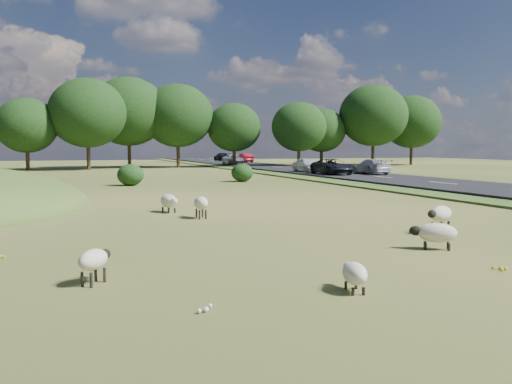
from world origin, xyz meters
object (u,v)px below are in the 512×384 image
sheep_0 (440,214)px  car_0 (222,157)px  car_2 (233,159)px  sheep_3 (169,201)px  sheep_5 (201,203)px  car_5 (307,165)px  car_6 (332,167)px  sheep_1 (354,273)px  sheep_4 (436,233)px  car_4 (371,166)px  car_7 (245,158)px  sheep_2 (94,260)px

sheep_0 → car_0: 83.68m
car_0 → car_2: 20.04m
sheep_3 → car_0: car_0 is taller
sheep_5 → car_0: bearing=-14.9°
car_5 → car_6: (0.00, -5.62, -0.01)m
car_2 → sheep_1: bearing=-104.9°
sheep_4 → sheep_5: size_ratio=1.08×
car_4 → car_6: (-3.80, 0.43, 0.02)m
car_7 → sheep_4: bearing=76.1°
sheep_4 → car_2: (13.80, 65.00, 0.44)m
car_4 → car_0: bearing=-90.0°
car_7 → sheep_2: bearing=69.7°
sheep_0 → car_0: car_0 is taller
sheep_0 → car_6: size_ratio=0.25×
sheep_0 → car_2: bearing=-124.7°
sheep_2 → car_2: bearing=17.0°
car_6 → car_4: bearing=-6.4°
car_2 → car_6: bearing=-90.0°
sheep_3 → car_6: 29.67m
sheep_3 → sheep_1: bearing=-9.2°
sheep_3 → sheep_5: size_ratio=1.16×
car_2 → car_5: (0.00, -25.59, 0.06)m
sheep_1 → car_4: (21.92, 36.67, 0.57)m
sheep_2 → sheep_4: size_ratio=0.78×
sheep_4 → car_0: size_ratio=0.27×
sheep_3 → car_5: bearing=133.0°
sheep_3 → sheep_4: (5.29, -11.08, -0.02)m
sheep_3 → sheep_4: bearing=12.5°
sheep_1 → car_6: car_6 is taller
car_0 → sheep_5: bearing=73.8°
sheep_3 → car_6: (19.09, 22.71, 0.47)m
car_2 → car_4: car_4 is taller
car_0 → car_4: size_ratio=0.99×
sheep_0 → car_4: 34.61m
car_0 → car_5: (-3.80, -45.27, 0.04)m
sheep_0 → car_5: 38.78m
car_4 → sheep_5: bearing=48.2°
sheep_2 → car_4: (26.66, 34.40, 0.43)m
car_2 → car_6: car_6 is taller
sheep_5 → car_2: bearing=-16.7°
sheep_0 → car_2: car_2 is taller
sheep_3 → car_7: car_7 is taller
car_6 → car_7: 37.60m
sheep_4 → car_6: 36.51m
sheep_1 → car_7: bearing=-4.4°
sheep_5 → car_0: car_0 is taller
car_0 → car_6: 51.03m
sheep_4 → car_7: 73.35m
car_6 → car_7: bearing=84.2°
car_4 → car_7: bearing=-90.0°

